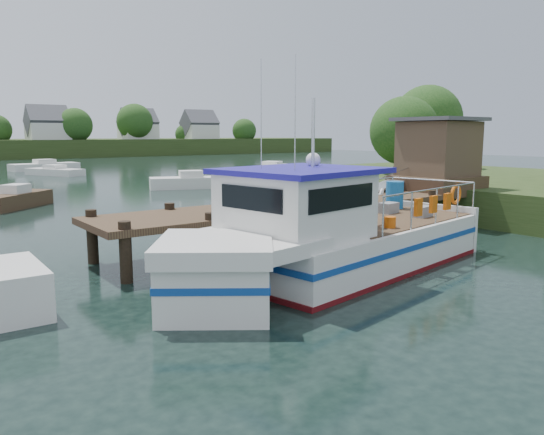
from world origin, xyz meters
TOP-DOWN VIEW (x-y plane):
  - ground_plane at (0.00, 0.00)m, footprint 160.00×160.00m
  - dock at (6.51, 0.01)m, footprint 16.60×3.00m
  - lobster_boat at (-0.85, -3.92)m, footprint 11.62×4.91m
  - moored_rowboat at (-4.75, 15.59)m, footprint 4.07×3.90m
  - moored_far at (3.85, 45.38)m, footprint 7.07×3.30m
  - moored_b at (7.25, 19.15)m, footprint 5.98×3.81m
  - moored_c at (21.40, 28.64)m, footprint 7.02×5.78m
  - moored_d at (2.78, 37.30)m, footprint 4.32×6.08m

SIDE VIEW (x-z plane):
  - ground_plane at x=0.00m, z-range 0.00..0.00m
  - moored_d at x=2.78m, z-range -0.13..0.86m
  - moored_c at x=21.40m, z-range -0.14..0.95m
  - moored_far at x=3.85m, z-range -0.15..1.01m
  - moored_rowboat at x=-4.75m, z-range -0.16..1.07m
  - moored_b at x=7.25m, z-range -0.16..1.09m
  - lobster_boat at x=-0.85m, z-range -1.76..3.77m
  - dock at x=6.51m, z-range -0.15..4.63m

